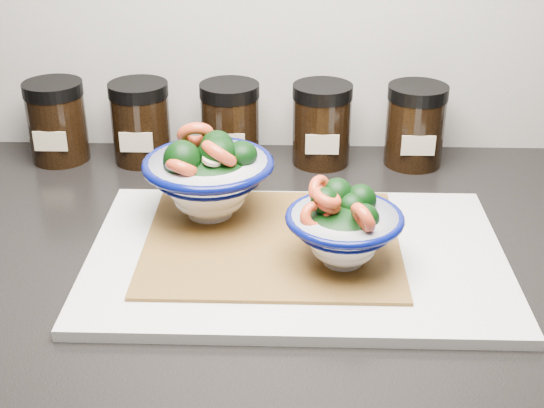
{
  "coord_description": "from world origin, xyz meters",
  "views": [
    {
      "loc": [
        0.02,
        0.71,
        1.33
      ],
      "look_at": [
        0.0,
        1.44,
        0.96
      ],
      "focal_mm": 50.0,
      "sensor_mm": 36.0,
      "label": 1
    }
  ],
  "objects_px": {
    "spice_jar_b": "(141,122)",
    "spice_jar_e": "(415,125)",
    "bowl_right": "(344,227)",
    "cutting_board": "(296,257)",
    "spice_jar_a": "(57,121)",
    "bowl_left": "(209,176)",
    "spice_jar_d": "(322,124)",
    "spice_jar_c": "(230,123)"
  },
  "relations": [
    {
      "from": "spice_jar_a",
      "to": "spice_jar_d",
      "type": "distance_m",
      "value": 0.37
    },
    {
      "from": "spice_jar_d",
      "to": "spice_jar_e",
      "type": "xyz_separation_m",
      "value": [
        0.13,
        0.0,
        0.0
      ]
    },
    {
      "from": "spice_jar_a",
      "to": "spice_jar_b",
      "type": "xyz_separation_m",
      "value": [
        0.12,
        0.0,
        0.0
      ]
    },
    {
      "from": "spice_jar_a",
      "to": "spice_jar_b",
      "type": "bearing_deg",
      "value": 0.0
    },
    {
      "from": "cutting_board",
      "to": "bowl_right",
      "type": "distance_m",
      "value": 0.07
    },
    {
      "from": "bowl_left",
      "to": "spice_jar_d",
      "type": "bearing_deg",
      "value": 54.75
    },
    {
      "from": "spice_jar_b",
      "to": "spice_jar_c",
      "type": "relative_size",
      "value": 1.0
    },
    {
      "from": "spice_jar_b",
      "to": "bowl_left",
      "type": "bearing_deg",
      "value": -59.0
    },
    {
      "from": "spice_jar_e",
      "to": "bowl_right",
      "type": "bearing_deg",
      "value": -111.2
    },
    {
      "from": "spice_jar_c",
      "to": "spice_jar_b",
      "type": "bearing_deg",
      "value": 180.0
    },
    {
      "from": "bowl_right",
      "to": "spice_jar_a",
      "type": "height_order",
      "value": "same"
    },
    {
      "from": "cutting_board",
      "to": "spice_jar_d",
      "type": "bearing_deg",
      "value": 82.91
    },
    {
      "from": "cutting_board",
      "to": "spice_jar_c",
      "type": "relative_size",
      "value": 3.98
    },
    {
      "from": "bowl_left",
      "to": "spice_jar_e",
      "type": "distance_m",
      "value": 0.33
    },
    {
      "from": "spice_jar_b",
      "to": "spice_jar_e",
      "type": "bearing_deg",
      "value": 0.0
    },
    {
      "from": "bowl_right",
      "to": "spice_jar_a",
      "type": "xyz_separation_m",
      "value": [
        -0.38,
        0.29,
        0.0
      ]
    },
    {
      "from": "spice_jar_c",
      "to": "spice_jar_e",
      "type": "xyz_separation_m",
      "value": [
        0.25,
        0.0,
        0.0
      ]
    },
    {
      "from": "bowl_left",
      "to": "spice_jar_d",
      "type": "xyz_separation_m",
      "value": [
        0.14,
        0.19,
        -0.01
      ]
    },
    {
      "from": "cutting_board",
      "to": "bowl_left",
      "type": "xyz_separation_m",
      "value": [
        -0.1,
        0.08,
        0.06
      ]
    },
    {
      "from": "bowl_left",
      "to": "spice_jar_e",
      "type": "relative_size",
      "value": 1.35
    },
    {
      "from": "spice_jar_a",
      "to": "cutting_board",
      "type": "bearing_deg",
      "value": -38.96
    },
    {
      "from": "cutting_board",
      "to": "bowl_left",
      "type": "height_order",
      "value": "bowl_left"
    },
    {
      "from": "bowl_left",
      "to": "spice_jar_c",
      "type": "distance_m",
      "value": 0.19
    },
    {
      "from": "cutting_board",
      "to": "spice_jar_c",
      "type": "distance_m",
      "value": 0.29
    },
    {
      "from": "spice_jar_d",
      "to": "spice_jar_e",
      "type": "bearing_deg",
      "value": 0.0
    },
    {
      "from": "spice_jar_b",
      "to": "spice_jar_a",
      "type": "bearing_deg",
      "value": 180.0
    },
    {
      "from": "bowl_right",
      "to": "spice_jar_b",
      "type": "height_order",
      "value": "same"
    },
    {
      "from": "cutting_board",
      "to": "bowl_right",
      "type": "height_order",
      "value": "bowl_right"
    },
    {
      "from": "spice_jar_a",
      "to": "spice_jar_d",
      "type": "relative_size",
      "value": 1.0
    },
    {
      "from": "bowl_left",
      "to": "spice_jar_c",
      "type": "bearing_deg",
      "value": 87.24
    },
    {
      "from": "bowl_right",
      "to": "spice_jar_a",
      "type": "bearing_deg",
      "value": 142.5
    },
    {
      "from": "spice_jar_d",
      "to": "spice_jar_a",
      "type": "bearing_deg",
      "value": 180.0
    },
    {
      "from": "cutting_board",
      "to": "spice_jar_c",
      "type": "height_order",
      "value": "spice_jar_c"
    },
    {
      "from": "spice_jar_a",
      "to": "spice_jar_c",
      "type": "relative_size",
      "value": 1.0
    },
    {
      "from": "spice_jar_d",
      "to": "cutting_board",
      "type": "bearing_deg",
      "value": -97.09
    },
    {
      "from": "spice_jar_b",
      "to": "cutting_board",
      "type": "bearing_deg",
      "value": -51.22
    },
    {
      "from": "spice_jar_b",
      "to": "spice_jar_e",
      "type": "height_order",
      "value": "same"
    },
    {
      "from": "spice_jar_b",
      "to": "spice_jar_d",
      "type": "height_order",
      "value": "same"
    },
    {
      "from": "spice_jar_a",
      "to": "spice_jar_d",
      "type": "xyz_separation_m",
      "value": [
        0.37,
        0.0,
        0.0
      ]
    },
    {
      "from": "bowl_right",
      "to": "spice_jar_b",
      "type": "xyz_separation_m",
      "value": [
        -0.27,
        0.29,
        0.0
      ]
    },
    {
      "from": "spice_jar_b",
      "to": "spice_jar_d",
      "type": "relative_size",
      "value": 1.0
    },
    {
      "from": "cutting_board",
      "to": "spice_jar_a",
      "type": "bearing_deg",
      "value": 141.04
    }
  ]
}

